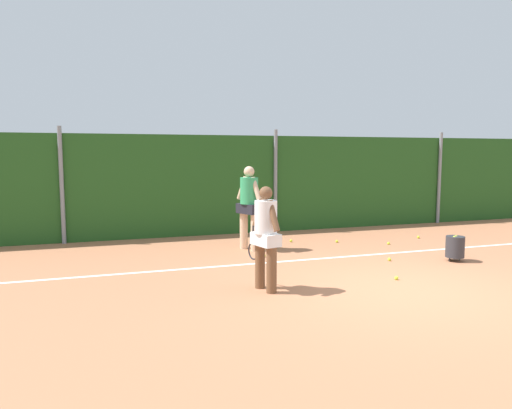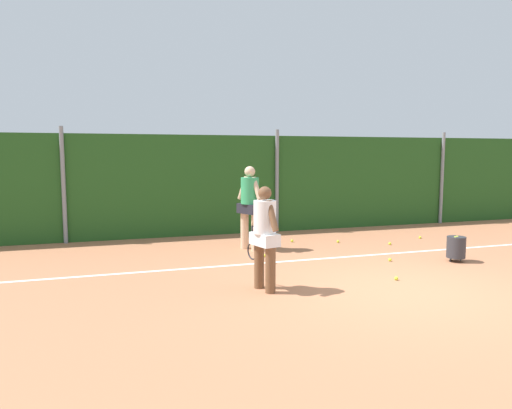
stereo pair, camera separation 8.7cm
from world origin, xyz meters
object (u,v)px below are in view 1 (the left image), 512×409
at_px(tennis_ball_4, 389,243).
at_px(tennis_ball_5, 274,262).
at_px(player_midcourt, 249,203).
at_px(tennis_ball_6, 264,256).
at_px(player_foreground_near, 266,233).
at_px(tennis_ball_3, 337,241).
at_px(tennis_ball_2, 291,241).
at_px(ball_hopper, 455,247).
at_px(tennis_ball_7, 389,259).
at_px(tennis_ball_1, 396,278).
at_px(tennis_ball_0, 418,237).

bearing_deg(tennis_ball_4, tennis_ball_5, -164.15).
bearing_deg(player_midcourt, tennis_ball_6, -20.41).
distance_m(player_foreground_near, player_midcourt, 3.13).
relative_size(player_midcourt, tennis_ball_3, 28.16).
height_order(player_foreground_near, player_midcourt, player_midcourt).
bearing_deg(tennis_ball_4, player_midcourt, 171.72).
bearing_deg(tennis_ball_6, tennis_ball_2, 49.42).
xyz_separation_m(ball_hopper, tennis_ball_4, (-0.27, 1.86, -0.26)).
bearing_deg(tennis_ball_7, tennis_ball_3, 92.13).
distance_m(tennis_ball_2, tennis_ball_7, 2.70).
height_order(player_foreground_near, tennis_ball_4, player_foreground_near).
distance_m(ball_hopper, tennis_ball_6, 3.82).
bearing_deg(tennis_ball_2, tennis_ball_5, -121.02).
height_order(tennis_ball_5, tennis_ball_7, same).
height_order(tennis_ball_1, tennis_ball_5, same).
xyz_separation_m(tennis_ball_2, tennis_ball_6, (-1.16, -1.36, 0.00)).
relative_size(ball_hopper, tennis_ball_0, 7.78).
height_order(player_foreground_near, tennis_ball_2, player_foreground_near).
height_order(player_foreground_near, tennis_ball_0, player_foreground_near).
distance_m(tennis_ball_4, tennis_ball_5, 3.35).
bearing_deg(tennis_ball_7, tennis_ball_4, 56.50).
bearing_deg(tennis_ball_2, ball_hopper, -50.99).
relative_size(tennis_ball_6, tennis_ball_7, 1.00).
distance_m(player_midcourt, tennis_ball_3, 2.47).
height_order(tennis_ball_0, tennis_ball_3, same).
relative_size(tennis_ball_0, tennis_ball_2, 1.00).
distance_m(player_foreground_near, tennis_ball_4, 4.82).
bearing_deg(tennis_ball_1, player_midcourt, 117.07).
xyz_separation_m(player_foreground_near, tennis_ball_2, (1.91, 3.58, -0.88)).
distance_m(ball_hopper, tennis_ball_3, 2.80).
bearing_deg(tennis_ball_3, tennis_ball_6, -156.55).
height_order(tennis_ball_1, tennis_ball_6, same).
bearing_deg(tennis_ball_3, tennis_ball_4, -30.17).
xyz_separation_m(player_foreground_near, tennis_ball_5, (0.75, 1.65, -0.88)).
xyz_separation_m(ball_hopper, tennis_ball_3, (-1.31, 2.47, -0.26)).
height_order(player_midcourt, tennis_ball_0, player_midcourt).
relative_size(tennis_ball_2, tennis_ball_4, 1.00).
distance_m(player_foreground_near, tennis_ball_3, 4.41).
bearing_deg(tennis_ball_4, tennis_ball_7, -123.50).
distance_m(player_midcourt, tennis_ball_6, 1.30).
distance_m(player_foreground_near, tennis_ball_1, 2.48).
distance_m(tennis_ball_0, tennis_ball_2, 3.30).
relative_size(player_midcourt, tennis_ball_5, 28.16).
bearing_deg(tennis_ball_6, player_midcourt, 94.46).
distance_m(tennis_ball_0, tennis_ball_1, 4.27).
distance_m(ball_hopper, tennis_ball_4, 1.90).
distance_m(tennis_ball_1, tennis_ball_4, 3.17).
bearing_deg(ball_hopper, player_foreground_near, -170.58).
xyz_separation_m(tennis_ball_0, tennis_ball_1, (-2.86, -3.17, 0.00)).
height_order(ball_hopper, tennis_ball_4, ball_hopper).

